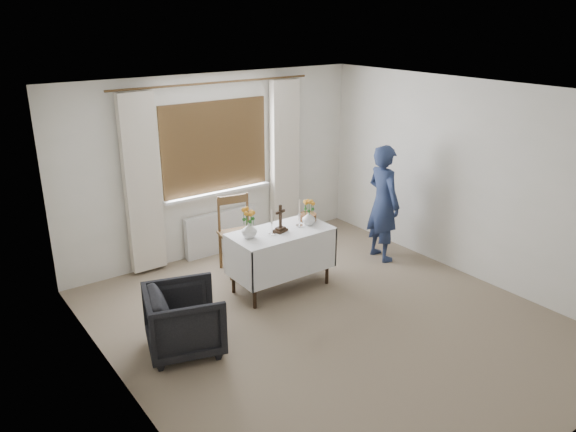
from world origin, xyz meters
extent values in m
plane|color=gray|center=(0.00, 0.00, 0.00)|extent=(5.00, 5.00, 0.00)
cube|color=white|center=(0.04, 0.99, 0.38)|extent=(1.24, 0.64, 0.76)
imported|color=black|center=(-1.53, 0.45, 0.34)|extent=(0.92, 0.91, 0.68)
imported|color=navy|center=(1.70, 0.94, 0.80)|extent=(0.46, 0.63, 1.61)
cube|color=silver|center=(0.00, 2.42, 0.30)|extent=(1.10, 0.10, 0.60)
imported|color=silver|center=(-0.38, 1.03, 0.86)|extent=(0.21, 0.21, 0.19)
imported|color=silver|center=(0.44, 0.97, 0.85)|extent=(0.19, 0.19, 0.17)
cylinder|color=brown|center=(0.53, 1.10, 0.80)|extent=(0.23, 0.23, 0.09)
camera|label=1|loc=(-3.57, -4.15, 3.23)|focal=35.00mm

